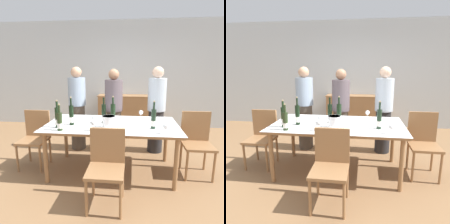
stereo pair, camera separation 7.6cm
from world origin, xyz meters
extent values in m
plane|color=olive|center=(0.00, 0.00, 0.00)|extent=(12.00, 12.00, 0.00)
cube|color=silver|center=(0.00, 2.63, 1.40)|extent=(8.00, 0.10, 2.80)
cube|color=#996B42|center=(0.06, 2.34, 0.43)|extent=(1.31, 0.44, 0.87)
cube|color=#996B42|center=(0.06, 2.34, 0.88)|extent=(1.34, 0.46, 0.02)
cylinder|color=#996B42|center=(-0.88, -0.42, 0.36)|extent=(0.06, 0.06, 0.73)
cylinder|color=#996B42|center=(0.88, -0.42, 0.36)|extent=(0.06, 0.06, 0.73)
cylinder|color=#996B42|center=(-0.88, 0.42, 0.36)|extent=(0.06, 0.06, 0.73)
cylinder|color=#996B42|center=(0.88, 0.42, 0.36)|extent=(0.06, 0.06, 0.73)
cube|color=#996B42|center=(0.00, 0.00, 0.74)|extent=(1.92, 1.01, 0.04)
cube|color=white|center=(0.00, 0.00, 0.77)|extent=(1.95, 1.04, 0.01)
cylinder|color=white|center=(-0.02, -0.22, 0.85)|extent=(0.18, 0.18, 0.17)
cylinder|color=white|center=(-0.02, -0.22, 0.93)|extent=(0.19, 0.19, 0.01)
cylinder|color=#1E3323|center=(0.59, -0.18, 0.90)|extent=(0.07, 0.07, 0.27)
cylinder|color=white|center=(0.59, -0.18, 0.84)|extent=(0.07, 0.07, 0.07)
cylinder|color=#1E3323|center=(0.59, -0.18, 1.09)|extent=(0.03, 0.03, 0.10)
cylinder|color=tan|center=(0.59, -0.18, 1.15)|extent=(0.02, 0.02, 0.02)
cylinder|color=black|center=(-0.73, -0.27, 0.91)|extent=(0.07, 0.07, 0.29)
cylinder|color=white|center=(-0.73, -0.27, 0.85)|extent=(0.07, 0.07, 0.08)
cylinder|color=black|center=(-0.73, -0.27, 1.10)|extent=(0.03, 0.03, 0.09)
cylinder|color=tan|center=(-0.73, -0.27, 1.15)|extent=(0.02, 0.02, 0.02)
cylinder|color=black|center=(-0.58, -0.12, 0.91)|extent=(0.07, 0.07, 0.29)
cylinder|color=white|center=(-0.58, -0.12, 0.85)|extent=(0.07, 0.07, 0.08)
cylinder|color=black|center=(-0.58, -0.12, 1.11)|extent=(0.02, 0.02, 0.11)
cylinder|color=tan|center=(-0.58, -0.12, 1.18)|extent=(0.02, 0.02, 0.02)
cylinder|color=#28381E|center=(-0.66, -0.40, 0.89)|extent=(0.07, 0.07, 0.24)
cylinder|color=white|center=(-0.66, -0.40, 0.84)|extent=(0.07, 0.07, 0.07)
cylinder|color=#28381E|center=(-0.66, -0.40, 1.06)|extent=(0.03, 0.03, 0.10)
cylinder|color=tan|center=(-0.66, -0.40, 1.12)|extent=(0.02, 0.02, 0.02)
cylinder|color=black|center=(0.01, 0.02, 0.92)|extent=(0.07, 0.07, 0.30)
cylinder|color=silver|center=(0.01, 0.02, 0.85)|extent=(0.07, 0.07, 0.08)
cylinder|color=black|center=(0.01, 0.02, 1.12)|extent=(0.03, 0.03, 0.10)
cylinder|color=tan|center=(0.01, 0.02, 1.18)|extent=(0.02, 0.02, 0.02)
cylinder|color=black|center=(-0.13, 0.02, 0.91)|extent=(0.07, 0.07, 0.29)
cylinder|color=white|center=(-0.13, 0.02, 0.85)|extent=(0.07, 0.07, 0.08)
cylinder|color=black|center=(-0.13, 0.02, 1.11)|extent=(0.03, 0.03, 0.10)
cylinder|color=white|center=(0.13, -0.09, 0.77)|extent=(0.07, 0.07, 0.00)
cylinder|color=white|center=(0.13, -0.09, 0.81)|extent=(0.01, 0.01, 0.06)
sphere|color=white|center=(0.13, -0.09, 0.86)|extent=(0.07, 0.07, 0.07)
cylinder|color=white|center=(-0.25, -0.10, 0.77)|extent=(0.07, 0.07, 0.00)
cylinder|color=white|center=(-0.25, -0.10, 0.81)|extent=(0.01, 0.01, 0.08)
sphere|color=white|center=(-0.25, -0.10, 0.87)|extent=(0.07, 0.07, 0.07)
cylinder|color=white|center=(-0.21, -0.38, 0.77)|extent=(0.06, 0.06, 0.00)
cylinder|color=white|center=(-0.21, -0.38, 0.81)|extent=(0.01, 0.01, 0.07)
sphere|color=white|center=(-0.21, -0.38, 0.88)|extent=(0.09, 0.09, 0.09)
cylinder|color=white|center=(0.44, 0.36, 0.77)|extent=(0.07, 0.07, 0.00)
cylinder|color=white|center=(0.44, 0.36, 0.81)|extent=(0.01, 0.01, 0.08)
sphere|color=white|center=(0.44, 0.36, 0.87)|extent=(0.07, 0.07, 0.07)
cylinder|color=white|center=(0.72, -0.39, 0.77)|extent=(0.07, 0.07, 0.00)
cylinder|color=white|center=(0.72, -0.39, 0.81)|extent=(0.01, 0.01, 0.06)
sphere|color=white|center=(0.72, -0.39, 0.87)|extent=(0.08, 0.08, 0.08)
cylinder|color=#996B42|center=(-0.17, -1.02, 0.22)|extent=(0.03, 0.03, 0.43)
cylinder|color=#996B42|center=(0.20, -1.02, 0.22)|extent=(0.03, 0.03, 0.43)
cylinder|color=#996B42|center=(-0.17, -0.65, 0.22)|extent=(0.03, 0.03, 0.43)
cylinder|color=#996B42|center=(0.20, -0.65, 0.22)|extent=(0.03, 0.03, 0.43)
cube|color=#996B42|center=(0.01, -0.83, 0.45)|extent=(0.42, 0.42, 0.04)
cube|color=#996B42|center=(0.01, -0.64, 0.68)|extent=(0.42, 0.04, 0.43)
cylinder|color=#996B42|center=(-1.45, -0.18, 0.22)|extent=(0.03, 0.03, 0.43)
cylinder|color=#996B42|center=(-1.08, -0.18, 0.22)|extent=(0.03, 0.03, 0.43)
cylinder|color=#996B42|center=(-1.45, 0.18, 0.22)|extent=(0.03, 0.03, 0.43)
cylinder|color=#996B42|center=(-1.08, 0.18, 0.22)|extent=(0.03, 0.03, 0.43)
cube|color=#996B42|center=(-1.27, 0.00, 0.45)|extent=(0.42, 0.42, 0.04)
cube|color=#996B42|center=(-1.27, 0.19, 0.69)|extent=(0.42, 0.04, 0.44)
cylinder|color=#996B42|center=(1.08, -0.18, 0.23)|extent=(0.03, 0.03, 0.45)
cylinder|color=#996B42|center=(1.45, -0.18, 0.23)|extent=(0.03, 0.03, 0.45)
cylinder|color=#996B42|center=(1.08, 0.18, 0.23)|extent=(0.03, 0.03, 0.45)
cylinder|color=#996B42|center=(1.45, 0.18, 0.23)|extent=(0.03, 0.03, 0.45)
cube|color=#996B42|center=(1.27, 0.00, 0.47)|extent=(0.42, 0.42, 0.04)
cube|color=#996B42|center=(1.27, 0.19, 0.72)|extent=(0.42, 0.04, 0.46)
cylinder|color=#51473D|center=(-0.77, 0.85, 0.44)|extent=(0.28, 0.28, 0.88)
cylinder|color=#8C9EB2|center=(-0.77, 0.85, 1.14)|extent=(0.33, 0.33, 0.53)
sphere|color=tan|center=(-0.77, 0.85, 1.51)|extent=(0.20, 0.20, 0.20)
cylinder|color=#51473D|center=(-0.05, 0.80, 0.40)|extent=(0.28, 0.28, 0.80)
cylinder|color=#594C51|center=(-0.05, 0.80, 1.09)|extent=(0.33, 0.33, 0.57)
sphere|color=#A37556|center=(-0.05, 0.80, 1.47)|extent=(0.20, 0.20, 0.20)
cylinder|color=#262628|center=(0.74, 0.85, 0.40)|extent=(0.28, 0.28, 0.81)
cylinder|color=silver|center=(0.74, 0.85, 1.11)|extent=(0.33, 0.33, 0.60)
sphere|color=beige|center=(0.74, 0.85, 1.51)|extent=(0.21, 0.21, 0.21)
camera|label=1|loc=(0.30, -2.87, 1.59)|focal=32.00mm
camera|label=2|loc=(0.38, -2.86, 1.59)|focal=32.00mm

